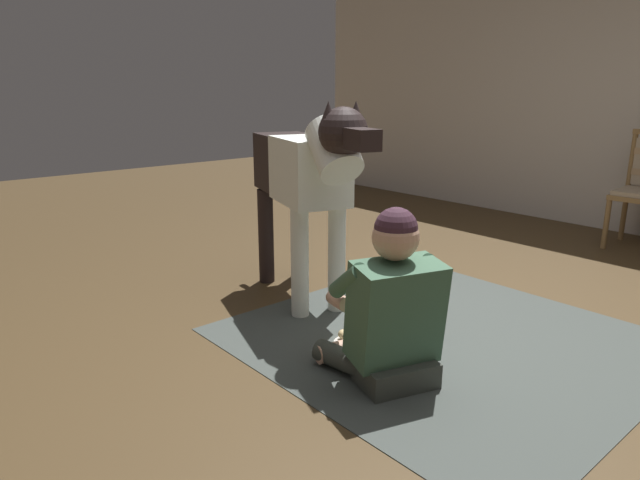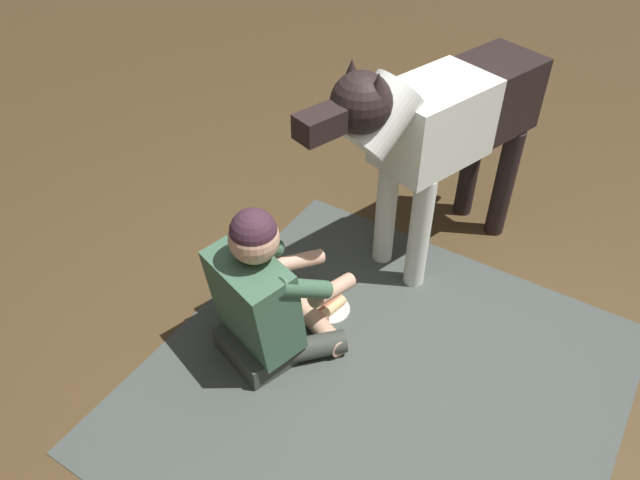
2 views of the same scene
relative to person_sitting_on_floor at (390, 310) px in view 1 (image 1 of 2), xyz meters
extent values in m
plane|color=#4A371F|center=(-0.05, 0.56, -0.34)|extent=(15.00, 15.00, 0.00)
cube|color=#424945|center=(-0.08, 0.54, -0.33)|extent=(2.02, 1.96, 0.01)
cylinder|color=olive|center=(-0.26, 3.02, -0.13)|extent=(0.04, 0.04, 0.42)
cylinder|color=olive|center=(-0.28, 3.43, -0.13)|extent=(0.04, 0.04, 0.42)
cylinder|color=olive|center=(-0.28, 3.43, 0.38)|extent=(0.04, 0.04, 0.52)
cube|color=#3B4039|center=(0.07, -0.02, -0.28)|extent=(0.34, 0.40, 0.12)
cylinder|color=#3B4039|center=(-0.13, -0.12, -0.27)|extent=(0.41, 0.15, 0.11)
cylinder|color=tan|center=(-0.25, -0.01, -0.28)|extent=(0.18, 0.37, 0.09)
cylinder|color=#3B4039|center=(-0.03, 0.17, -0.27)|extent=(0.37, 0.35, 0.11)
cylinder|color=tan|center=(-0.20, 0.15, -0.28)|extent=(0.23, 0.37, 0.09)
cube|color=#3F654B|center=(0.05, -0.02, 0.01)|extent=(0.38, 0.46, 0.48)
cylinder|color=#3F654B|center=(-0.13, -0.14, 0.14)|extent=(0.30, 0.17, 0.24)
cylinder|color=tan|center=(-0.31, -0.03, -0.04)|extent=(0.27, 0.19, 0.12)
cylinder|color=#3F654B|center=(-0.02, 0.19, 0.14)|extent=(0.30, 0.17, 0.24)
cylinder|color=tan|center=(-0.23, 0.21, -0.04)|extent=(0.28, 0.12, 0.12)
sphere|color=tan|center=(0.03, -0.01, 0.36)|extent=(0.21, 0.21, 0.21)
sphere|color=#3D2330|center=(0.03, -0.01, 0.39)|extent=(0.19, 0.19, 0.19)
cylinder|color=white|center=(-0.77, 0.38, -0.01)|extent=(0.11, 0.11, 0.66)
cylinder|color=white|center=(-0.84, 0.16, -0.01)|extent=(0.11, 0.11, 0.66)
cylinder|color=black|center=(-1.40, 0.59, -0.01)|extent=(0.11, 0.11, 0.66)
cylinder|color=black|center=(-1.47, 0.37, -0.01)|extent=(0.11, 0.11, 0.66)
cube|color=white|center=(-0.94, 0.31, 0.51)|extent=(0.60, 0.49, 0.38)
cube|color=black|center=(-1.32, 0.44, 0.51)|extent=(0.53, 0.45, 0.36)
cylinder|color=white|center=(-0.60, 0.20, 0.67)|extent=(0.44, 0.35, 0.38)
sphere|color=black|center=(-0.50, 0.17, 0.77)|extent=(0.25, 0.25, 0.25)
cube|color=black|center=(-0.29, 0.10, 0.75)|extent=(0.22, 0.17, 0.10)
cone|color=black|center=(-0.48, 0.24, 0.86)|extent=(0.11, 0.11, 0.11)
cone|color=black|center=(-0.53, 0.10, 0.86)|extent=(0.11, 0.11, 0.11)
cylinder|color=black|center=(-1.55, 0.52, 0.47)|extent=(0.33, 0.15, 0.22)
cylinder|color=silver|center=(-0.35, 0.12, -0.33)|extent=(0.21, 0.21, 0.01)
cylinder|color=#DBBD7D|center=(-0.36, 0.10, -0.30)|extent=(0.16, 0.08, 0.05)
cylinder|color=#DBBD7D|center=(-0.35, 0.14, -0.30)|extent=(0.16, 0.08, 0.05)
cylinder|color=#A45139|center=(-0.35, 0.12, -0.29)|extent=(0.17, 0.07, 0.04)
camera|label=1|loc=(1.58, -1.80, 0.99)|focal=31.26mm
camera|label=2|loc=(1.47, 1.21, 1.97)|focal=34.76mm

